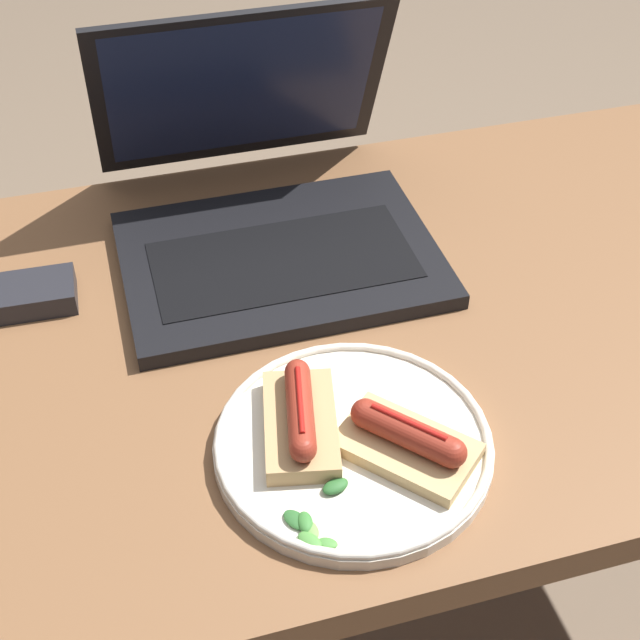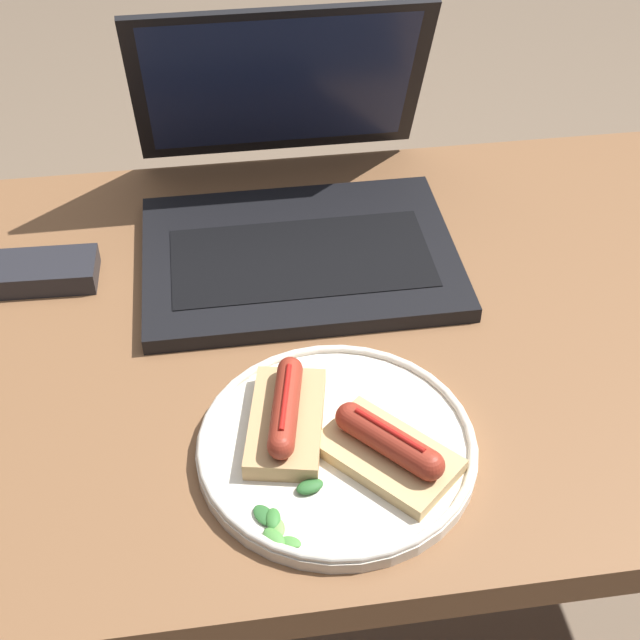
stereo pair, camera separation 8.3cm
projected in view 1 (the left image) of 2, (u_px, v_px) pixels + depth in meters
name	position (u px, v px, depth m)	size (l,w,h in m)	color
desk	(432.00, 365.00, 1.01)	(1.48, 0.65, 0.74)	brown
laptop	(268.00, 208.00, 1.00)	(0.34, 0.35, 0.24)	black
plate	(353.00, 443.00, 0.79)	(0.25, 0.25, 0.02)	silver
sausage_toast_left	(407.00, 440.00, 0.76)	(0.13, 0.13, 0.04)	tan
sausage_toast_middle	(300.00, 419.00, 0.78)	(0.09, 0.13, 0.04)	tan
salad_pile	(315.00, 517.00, 0.72)	(0.07, 0.07, 0.01)	#709E4C
external_drive	(21.00, 296.00, 0.93)	(0.11, 0.06, 0.02)	#232328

